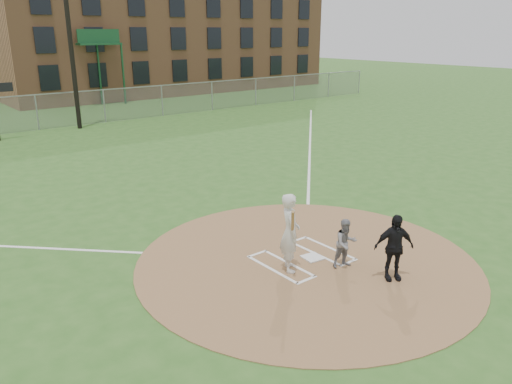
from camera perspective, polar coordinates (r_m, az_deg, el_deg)
ground at (r=12.59m, az=5.75°, el=-7.85°), size 140.00×140.00×0.00m
dirt_circle at (r=12.59m, az=5.76°, el=-7.81°), size 8.40×8.40×0.02m
home_plate at (r=12.71m, az=6.49°, el=-7.44°), size 0.52×0.52×0.03m
foul_line_first at (r=24.68m, az=6.18°, el=5.11°), size 17.04×17.04×0.01m
catcher at (r=12.15m, az=10.21°, el=-5.79°), size 0.69×0.60×1.21m
umpire at (r=11.75m, az=15.48°, el=-6.10°), size 0.98×0.81×1.57m
batters_boxes at (r=12.68m, az=5.28°, el=-7.52°), size 2.08×1.88×0.01m
batter_at_plate at (r=11.71m, az=3.92°, el=-4.62°), size 0.91×1.06×1.90m
outfield_fence at (r=31.39m, az=-23.75°, el=8.35°), size 56.08×0.08×2.03m
brick_warehouse at (r=51.91m, az=-11.83°, el=19.90°), size 30.00×17.17×15.00m
light_pole at (r=30.72m, az=-20.82°, el=19.04°), size 1.20×0.30×12.22m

